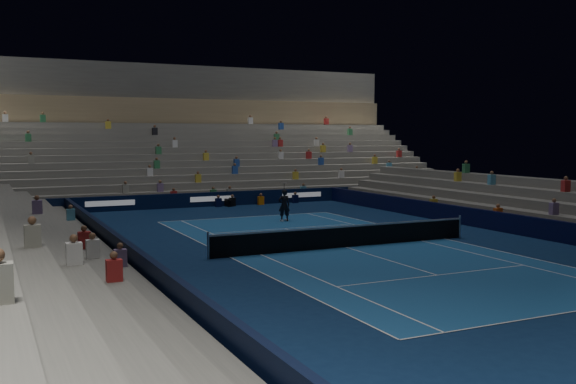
{
  "coord_description": "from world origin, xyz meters",
  "views": [
    {
      "loc": [
        -14.5,
        -24.58,
        4.96
      ],
      "look_at": [
        0.0,
        6.0,
        2.0
      ],
      "focal_mm": 40.38,
      "sensor_mm": 36.0,
      "label": 1
    }
  ],
  "objects": [
    {
      "name": "ground",
      "position": [
        0.0,
        0.0,
        0.0
      ],
      "size": [
        90.0,
        90.0,
        0.0
      ],
      "primitive_type": "plane",
      "color": "#0B2147",
      "rests_on": "ground"
    },
    {
      "name": "court_surface",
      "position": [
        0.0,
        0.0,
        0.01
      ],
      "size": [
        10.97,
        23.77,
        0.01
      ],
      "primitive_type": "cube",
      "color": "#194D8A",
      "rests_on": "ground"
    },
    {
      "name": "sponsor_barrier_far",
      "position": [
        0.0,
        18.5,
        0.5
      ],
      "size": [
        44.0,
        0.25,
        1.0
      ],
      "primitive_type": "cube",
      "color": "black",
      "rests_on": "ground"
    },
    {
      "name": "sponsor_barrier_east",
      "position": [
        9.7,
        0.0,
        0.5
      ],
      "size": [
        0.25,
        37.0,
        1.0
      ],
      "primitive_type": "cube",
      "color": "black",
      "rests_on": "ground"
    },
    {
      "name": "sponsor_barrier_west",
      "position": [
        -9.7,
        0.0,
        0.5
      ],
      "size": [
        0.25,
        37.0,
        1.0
      ],
      "primitive_type": "cube",
      "color": "black",
      "rests_on": "ground"
    },
    {
      "name": "grandstand_main",
      "position": [
        0.0,
        27.9,
        3.38
      ],
      "size": [
        44.0,
        15.2,
        11.2
      ],
      "color": "slate",
      "rests_on": "ground"
    },
    {
      "name": "grandstand_east",
      "position": [
        13.17,
        0.0,
        0.92
      ],
      "size": [
        5.0,
        37.0,
        2.5
      ],
      "color": "#62625E",
      "rests_on": "ground"
    },
    {
      "name": "grandstand_west",
      "position": [
        -13.17,
        0.0,
        0.92
      ],
      "size": [
        5.0,
        37.0,
        2.5
      ],
      "color": "#60605C",
      "rests_on": "ground"
    },
    {
      "name": "tennis_net",
      "position": [
        0.0,
        0.0,
        0.5
      ],
      "size": [
        12.9,
        0.1,
        1.1
      ],
      "color": "#B2B2B7",
      "rests_on": "ground"
    },
    {
      "name": "tennis_player",
      "position": [
        1.25,
        9.16,
        0.93
      ],
      "size": [
        0.77,
        0.61,
        1.86
      ],
      "primitive_type": "imported",
      "rotation": [
        0.0,
        0.0,
        2.88
      ],
      "color": "black",
      "rests_on": "ground"
    },
    {
      "name": "broadcast_camera",
      "position": [
        1.04,
        17.87,
        0.29
      ],
      "size": [
        0.49,
        0.89,
        0.55
      ],
      "color": "black",
      "rests_on": "ground"
    }
  ]
}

